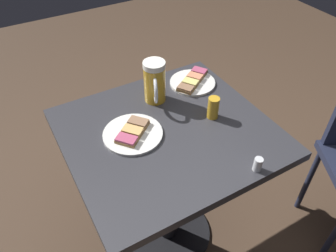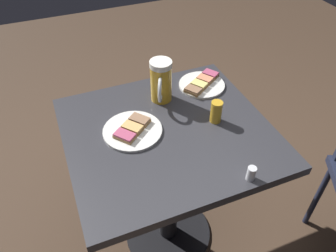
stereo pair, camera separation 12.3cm
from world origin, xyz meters
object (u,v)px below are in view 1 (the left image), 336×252
plate_near (133,133)px  beer_mug (155,82)px  salt_shaker (258,164)px  beer_glass_small (213,108)px  plate_far (193,81)px

plate_near → beer_mug: beer_mug is taller
salt_shaker → beer_mug: bearing=13.0°
beer_glass_small → salt_shaker: bearing=174.2°
beer_mug → beer_glass_small: 0.26m
beer_glass_small → beer_mug: bearing=35.2°
plate_far → salt_shaker: salt_shaker is taller
plate_near → plate_far: 0.41m
plate_far → salt_shaker: bearing=170.7°
plate_far → beer_mug: beer_mug is taller
plate_near → plate_far: same height
plate_near → beer_glass_small: 0.33m
beer_mug → salt_shaker: size_ratio=3.49×
beer_mug → salt_shaker: (-0.50, -0.12, -0.06)m
plate_far → beer_glass_small: (-0.23, 0.06, 0.03)m
plate_far → beer_glass_small: beer_glass_small is taller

